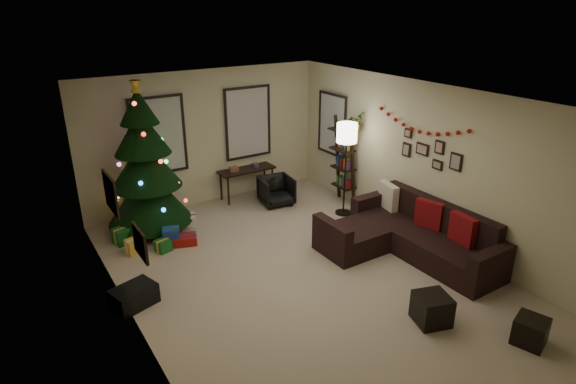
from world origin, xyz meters
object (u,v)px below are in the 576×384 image
at_px(christmas_tree, 145,169).
at_px(sofa, 407,237).
at_px(desk_chair, 276,191).
at_px(bookshelf, 344,162).
at_px(desk, 247,172).

bearing_deg(christmas_tree, sofa, -44.49).
distance_m(desk_chair, bookshelf, 1.49).
xyz_separation_m(desk, bookshelf, (1.54, -1.30, 0.31)).
distance_m(sofa, desk_chair, 3.00).
bearing_deg(desk, sofa, -73.01).
distance_m(sofa, bookshelf, 2.38).
bearing_deg(desk_chair, bookshelf, -19.95).
bearing_deg(desk, desk_chair, -63.19).
height_order(desk, desk_chair, desk).
xyz_separation_m(sofa, bookshelf, (0.45, 2.26, 0.59)).
xyz_separation_m(sofa, desk, (-1.09, 3.56, 0.29)).
relative_size(sofa, desk, 2.26).
height_order(christmas_tree, bookshelf, christmas_tree).
height_order(desk_chair, bookshelf, bookshelf).
bearing_deg(desk_chair, desk, 124.95).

